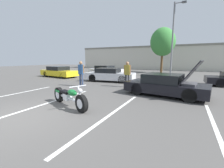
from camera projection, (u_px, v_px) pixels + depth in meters
The scene contains 15 objects.
ground_plane at pixel (23, 117), 5.13m from camera, with size 80.00×80.00×0.00m, color #514F4C.
parking_stripe_foreground at pixel (8, 95), 8.15m from camera, with size 0.12×5.56×0.01m, color white.
parking_stripe_middle at pixel (48, 103), 6.74m from camera, with size 0.12×5.56×0.01m, color white.
parking_stripe_back at pixel (111, 114), 5.34m from camera, with size 0.12×5.56×0.01m, color white.
parking_stripe_far at pixel (218, 134), 3.94m from camera, with size 0.12×5.56×0.01m, color white.
far_building at pixel (159, 57), 28.62m from camera, with size 32.00×4.20×4.40m.
light_pole at pixel (173, 37), 16.25m from camera, with size 1.21×0.28×7.90m.
tree_background at pixel (163, 42), 20.71m from camera, with size 3.37×3.37×6.25m.
motorcycle at pixel (69, 97), 6.19m from camera, with size 2.50×1.12×0.97m.
show_car_hood_open at pixel (166, 85), 8.09m from camera, with size 4.40×2.49×1.89m.
parked_car_mid_right_row at pixel (110, 75), 13.22m from camera, with size 4.47×2.23×1.17m.
parked_car_mid_left_row at pixel (106, 71), 18.27m from camera, with size 4.42×2.46×1.17m.
parked_car_left_row at pixel (59, 72), 16.60m from camera, with size 4.72×2.34×1.16m.
spectator_near_motorcycle at pixel (81, 71), 10.74m from camera, with size 0.52×0.24×1.80m.
spectator_by_show_car at pixel (127, 72), 10.40m from camera, with size 0.52×0.23×1.78m.
Camera 1 is at (4.91, -2.99, 1.94)m, focal length 24.00 mm.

